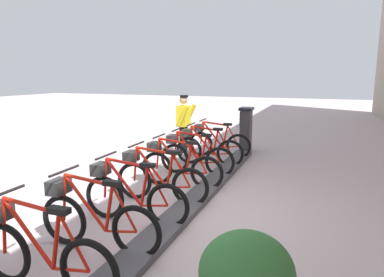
# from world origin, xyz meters

# --- Properties ---
(ground_plane) EXTENTS (60.00, 60.00, 0.00)m
(ground_plane) POSITION_xyz_m (0.00, 0.00, 0.00)
(ground_plane) COLOR #C0ABAE
(dock_rail_base) EXTENTS (0.44, 8.82, 0.10)m
(dock_rail_base) POSITION_xyz_m (0.00, 0.00, 0.05)
(dock_rail_base) COLOR #47474C
(dock_rail_base) RESTS_ON ground
(payment_kiosk) EXTENTS (0.36, 0.52, 1.28)m
(payment_kiosk) POSITION_xyz_m (0.05, -4.85, 0.67)
(payment_kiosk) COLOR #38383D
(payment_kiosk) RESTS_ON ground
(bike_docked_0) EXTENTS (1.72, 0.54, 1.02)m
(bike_docked_0) POSITION_xyz_m (0.62, -3.81, 0.43)
(bike_docked_0) COLOR black
(bike_docked_0) RESTS_ON ground
(bike_docked_1) EXTENTS (1.72, 0.54, 1.02)m
(bike_docked_1) POSITION_xyz_m (0.62, -2.92, 0.43)
(bike_docked_1) COLOR black
(bike_docked_1) RESTS_ON ground
(bike_docked_2) EXTENTS (1.72, 0.54, 1.02)m
(bike_docked_2) POSITION_xyz_m (0.62, -2.03, 0.43)
(bike_docked_2) COLOR black
(bike_docked_2) RESTS_ON ground
(bike_docked_3) EXTENTS (1.72, 0.54, 1.02)m
(bike_docked_3) POSITION_xyz_m (0.62, -1.14, 0.43)
(bike_docked_3) COLOR black
(bike_docked_3) RESTS_ON ground
(bike_docked_4) EXTENTS (1.72, 0.54, 1.02)m
(bike_docked_4) POSITION_xyz_m (0.62, -0.24, 0.43)
(bike_docked_4) COLOR black
(bike_docked_4) RESTS_ON ground
(bike_docked_5) EXTENTS (1.72, 0.54, 1.02)m
(bike_docked_5) POSITION_xyz_m (0.62, 0.65, 0.43)
(bike_docked_5) COLOR black
(bike_docked_5) RESTS_ON ground
(bike_docked_6) EXTENTS (1.72, 0.54, 1.02)m
(bike_docked_6) POSITION_xyz_m (0.62, 1.54, 0.43)
(bike_docked_6) COLOR black
(bike_docked_6) RESTS_ON ground
(bike_docked_7) EXTENTS (1.72, 0.54, 1.02)m
(bike_docked_7) POSITION_xyz_m (0.62, 2.43, 0.43)
(bike_docked_7) COLOR black
(bike_docked_7) RESTS_ON ground
(worker_near_rack) EXTENTS (0.47, 0.63, 1.66)m
(worker_near_rack) POSITION_xyz_m (1.53, -3.69, 0.91)
(worker_near_rack) COLOR white
(worker_near_rack) RESTS_ON ground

